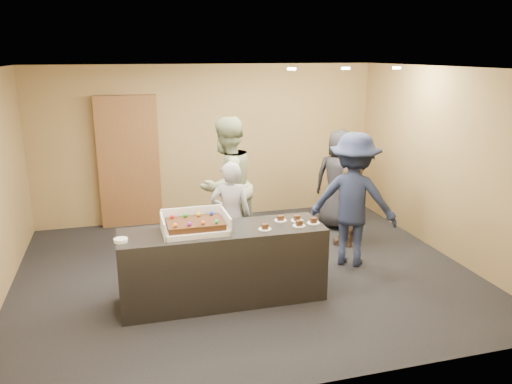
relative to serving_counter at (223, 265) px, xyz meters
The scene contains 17 objects.
room 1.22m from the serving_counter, 57.59° to the left, with size 6.04×6.00×2.70m.
serving_counter is the anchor object (origin of this frame).
storage_cabinet 3.31m from the serving_counter, 107.08° to the left, with size 1.01×0.15×2.22m, color brown.
cake_box 0.59m from the serving_counter, behind, with size 0.75×0.52×0.22m.
sheet_cake 0.63m from the serving_counter, behind, with size 0.64×0.44×0.12m.
plate_stack 1.24m from the serving_counter, behind, with size 0.15×0.15×0.04m, color white.
slice_a 0.69m from the serving_counter, 16.68° to the right, with size 0.15×0.15×0.07m.
slice_b 0.89m from the serving_counter, ahead, with size 0.15×0.15×0.07m.
slice_c 1.03m from the serving_counter, ahead, with size 0.15×0.15×0.07m.
slice_d 1.05m from the serving_counter, ahead, with size 0.15×0.15×0.07m.
slice_e 1.20m from the serving_counter, ahead, with size 0.15×0.15×0.07m.
person_server_grey 0.92m from the serving_counter, 70.90° to the left, with size 0.55×0.36×1.52m, color #9C9CA0.
person_sage_man 1.68m from the serving_counter, 75.83° to the left, with size 0.98×0.76×2.01m, color #94A275.
person_navy_man 2.10m from the serving_counter, 16.75° to the left, with size 1.20×0.69×1.86m, color #1E2641.
person_brown_extra 2.64m from the serving_counter, 29.49° to the left, with size 1.01×0.42×1.72m, color brown.
person_dark_suit 3.17m from the serving_counter, 40.07° to the left, with size 0.82×0.53×1.68m, color #232327.
ceiling_spotlights 3.24m from the serving_counter, 30.31° to the left, with size 1.72×0.12×0.03m.
Camera 1 is at (-1.53, -6.07, 2.88)m, focal length 35.00 mm.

